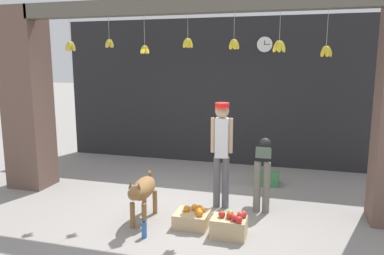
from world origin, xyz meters
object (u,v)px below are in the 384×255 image
(worker_stooping, at_px, (263,165))
(wall_clock, at_px, (265,44))
(fruit_crate_oranges, at_px, (193,218))
(shopkeeper, at_px, (222,147))
(water_bottle, at_px, (144,230))
(produce_box_green, at_px, (267,178))
(fruit_crate_apples, at_px, (229,226))
(dog, at_px, (143,190))

(worker_stooping, bearing_deg, wall_clock, 94.22)
(fruit_crate_oranges, distance_m, wall_clock, 4.28)
(shopkeeper, height_order, water_bottle, shopkeeper)
(worker_stooping, bearing_deg, produce_box_green, 88.51)
(fruit_crate_oranges, relative_size, water_bottle, 1.96)
(worker_stooping, distance_m, fruit_crate_apples, 1.33)
(produce_box_green, xyz_separation_m, water_bottle, (-1.41, -2.64, -0.01))
(dog, bearing_deg, fruit_crate_oranges, 88.33)
(dog, xyz_separation_m, shopkeeper, (0.98, 0.84, 0.52))
(fruit_crate_oranges, bearing_deg, worker_stooping, 48.31)
(dog, bearing_deg, worker_stooping, 117.39)
(fruit_crate_apples, bearing_deg, shopkeeper, 107.77)
(worker_stooping, distance_m, water_bottle, 2.14)
(produce_box_green, bearing_deg, shopkeeper, -115.26)
(fruit_crate_oranges, relative_size, produce_box_green, 1.11)
(fruit_crate_apples, distance_m, wall_clock, 4.36)
(shopkeeper, relative_size, produce_box_green, 3.94)
(dog, distance_m, shopkeeper, 1.40)
(dog, relative_size, worker_stooping, 0.98)
(water_bottle, bearing_deg, dog, 114.19)
(fruit_crate_oranges, relative_size, wall_clock, 1.38)
(dog, relative_size, fruit_crate_oranges, 2.18)
(fruit_crate_apples, distance_m, produce_box_green, 2.33)
(worker_stooping, relative_size, fruit_crate_oranges, 2.21)
(shopkeeper, relative_size, fruit_crate_apples, 3.65)
(dog, xyz_separation_m, worker_stooping, (1.62, 1.04, 0.22))
(worker_stooping, xyz_separation_m, produce_box_green, (-0.00, 1.14, -0.57))
(produce_box_green, bearing_deg, worker_stooping, -89.88)
(fruit_crate_apples, bearing_deg, fruit_crate_oranges, 162.61)
(water_bottle, bearing_deg, produce_box_green, 61.99)
(worker_stooping, distance_m, produce_box_green, 1.27)
(shopkeeper, bearing_deg, fruit_crate_apples, 101.88)
(dog, relative_size, produce_box_green, 2.41)
(dog, height_order, produce_box_green, dog)
(shopkeeper, bearing_deg, fruit_crate_oranges, 66.59)
(produce_box_green, xyz_separation_m, wall_clock, (-0.24, 1.26, 2.54))
(dog, xyz_separation_m, fruit_crate_oranges, (0.73, 0.05, -0.36))
(wall_clock, bearing_deg, shopkeeper, -98.53)
(water_bottle, relative_size, wall_clock, 0.71)
(fruit_crate_oranges, distance_m, produce_box_green, 2.31)
(shopkeeper, height_order, produce_box_green, shopkeeper)
(dog, height_order, fruit_crate_oranges, dog)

